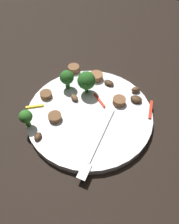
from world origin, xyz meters
TOP-DOWN VIEW (x-y plane):
  - ground_plane at (0.00, 0.00)m, footprint 1.40×1.40m
  - plate at (0.00, 0.00)m, footprint 0.29×0.29m
  - fork at (0.07, 0.06)m, footprint 0.18×0.05m
  - broccoli_floret_0 at (0.11, -0.09)m, footprint 0.03×0.03m
  - broccoli_floret_1 at (-0.03, -0.09)m, footprint 0.03×0.03m
  - broccoli_floret_2 at (-0.05, -0.04)m, footprint 0.04×0.04m
  - sausage_slice_0 at (-0.06, 0.04)m, footprint 0.03×0.03m
  - sausage_slice_1 at (-0.10, -0.05)m, footprint 0.05×0.05m
  - sausage_slice_2 at (0.02, -0.11)m, footprint 0.03×0.03m
  - sausage_slice_3 at (0.06, -0.05)m, footprint 0.04×0.04m
  - sausage_slice_4 at (-0.09, -0.12)m, footprint 0.04×0.04m
  - mushroom_0 at (-0.10, -0.01)m, footprint 0.02×0.03m
  - mushroom_1 at (-0.09, 0.07)m, footprint 0.03×0.03m
  - mushroom_2 at (0.12, -0.05)m, footprint 0.02×0.02m
  - mushroom_3 at (-0.01, -0.05)m, footprint 0.02×0.03m
  - mushroom_4 at (-0.12, 0.06)m, footprint 0.03×0.03m
  - pepper_strip_0 at (-0.04, 0.00)m, footprint 0.03×0.04m
  - pepper_strip_1 at (-0.09, 0.11)m, footprint 0.05×0.02m
  - pepper_strip_2 at (0.06, -0.11)m, footprint 0.03×0.03m

SIDE VIEW (x-z plane):
  - ground_plane at x=0.00m, z-range 0.00..0.00m
  - plate at x=0.00m, z-range 0.00..0.02m
  - fork at x=0.07m, z-range 0.02..0.02m
  - pepper_strip_1 at x=-0.09m, z-range 0.02..0.02m
  - pepper_strip_2 at x=0.06m, z-range 0.02..0.02m
  - pepper_strip_0 at x=-0.04m, z-range 0.02..0.02m
  - mushroom_2 at x=0.12m, z-range 0.02..0.03m
  - mushroom_0 at x=-0.10m, z-range 0.02..0.03m
  - mushroom_3 at x=-0.01m, z-range 0.02..0.03m
  - sausage_slice_2 at x=0.02m, z-range 0.02..0.03m
  - mushroom_1 at x=-0.09m, z-range 0.02..0.03m
  - sausage_slice_3 at x=0.06m, z-range 0.02..0.03m
  - mushroom_4 at x=-0.12m, z-range 0.02..0.03m
  - sausage_slice_0 at x=-0.06m, z-range 0.02..0.03m
  - sausage_slice_1 at x=-0.10m, z-range 0.02..0.03m
  - sausage_slice_4 at x=-0.09m, z-range 0.02..0.03m
  - broccoli_floret_0 at x=0.11m, z-range 0.02..0.07m
  - broccoli_floret_1 at x=-0.03m, z-range 0.02..0.08m
  - broccoli_floret_2 at x=-0.05m, z-range 0.02..0.08m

